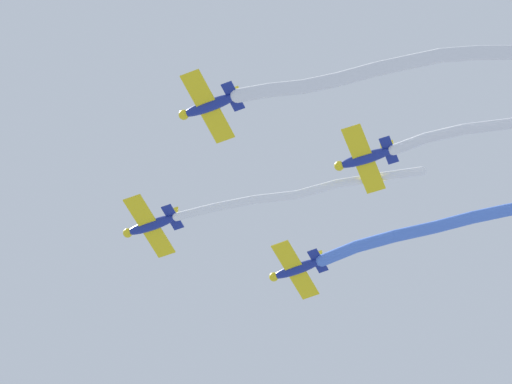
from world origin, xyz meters
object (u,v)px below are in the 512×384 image
object	(u,v)px
airplane_lead	(150,225)
airplane_left_wing	(208,106)
airplane_right_wing	(296,269)
airplane_slot	(364,158)

from	to	relation	value
airplane_lead	airplane_left_wing	world-z (taller)	airplane_lead
airplane_lead	airplane_right_wing	distance (m)	11.53
airplane_right_wing	airplane_slot	size ratio (longest dim) A/B	1.04
airplane_left_wing	airplane_right_wing	size ratio (longest dim) A/B	0.99
airplane_right_wing	airplane_lead	bearing A→B (deg)	47.98
airplane_lead	airplane_right_wing	world-z (taller)	airplane_right_wing
airplane_lead	airplane_left_wing	size ratio (longest dim) A/B	1.00
airplane_lead	airplane_slot	world-z (taller)	airplane_lead
airplane_left_wing	airplane_slot	world-z (taller)	airplane_slot
airplane_slot	airplane_right_wing	bearing A→B (deg)	-46.29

